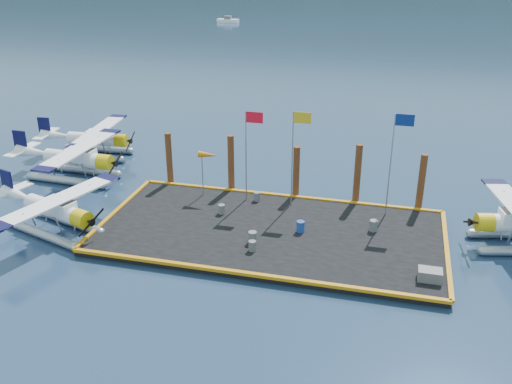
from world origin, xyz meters
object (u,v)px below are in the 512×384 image
Objects in this scene: piling_2 at (296,174)px; drum_5 at (257,196)px; drum_1 at (252,246)px; crate at (430,275)px; flagpole_blue at (395,150)px; seaplane_b at (77,161)px; drum_3 at (253,237)px; flagpole_yellow at (296,145)px; windsock at (209,156)px; piling_3 at (357,176)px; flagpole_red at (249,142)px; seaplane_a at (56,212)px; drum_0 at (222,209)px; drum_4 at (374,226)px; seaplane_c at (96,141)px; piling_0 at (169,160)px; drum_2 at (300,226)px; piling_1 at (231,165)px; piling_4 at (421,184)px.

drum_5 is at bearing -145.44° from piling_2.
drum_1 is 0.50× the size of crate.
piling_2 is at bearing 165.52° from flagpole_blue.
seaplane_b is 16.39m from drum_3.
flagpole_yellow is at bearing -0.65° from drum_5.
piling_3 is at bearing 9.53° from windsock.
piling_3 is (6.79, 1.60, -2.25)m from flagpole_red.
seaplane_a is at bearing -148.13° from drum_5.
flagpole_blue is (10.15, 2.40, 3.99)m from drum_0.
seaplane_b is 21.76m from drum_4.
drum_4 reaches higher than crate.
crate is at bearing -33.38° from drum_5.
piling_2 reaches higher than drum_1.
flagpole_red is (13.25, -1.22, 2.96)m from seaplane_b.
drum_1 is at bearing -137.89° from flagpole_blue.
drum_0 is at bearing -179.95° from drum_4.
drum_4 is (6.31, 4.04, 0.04)m from drum_1.
seaplane_b is 1.07× the size of seaplane_c.
seaplane_c reaches higher than drum_0.
windsock is (-5.73, 0.00, -1.28)m from flagpole_yellow.
drum_0 is 0.10× the size of flagpole_yellow.
seaplane_b is 13.84m from drum_5.
piling_3 is at bearing 13.25° from flagpole_red.
drum_0 is 0.09× the size of flagpole_blue.
flagpole_red is 4.07m from piling_2.
piling_2 reaches higher than drum_4.
flagpole_red reaches higher than seaplane_b.
flagpole_blue reaches higher than flagpole_yellow.
piling_0 reaches higher than piling_2.
piling_0 reaches higher than crate.
drum_5 is 4.55m from flagpole_yellow.
seaplane_a is 12.90× the size of drum_2.
seaplane_b is at bearing 170.46° from drum_4.
drum_1 is (16.19, -12.32, -0.64)m from seaplane_c.
piling_1 is at bearing 180.00° from piling_2.
seaplane_c is 24.26m from flagpole_blue.
piling_0 is 0.95× the size of piling_1.
drum_4 is at bearing -24.65° from flagpole_yellow.
flagpole_yellow reaches higher than flagpole_red.
crate is at bearing -20.61° from drum_0.
drum_2 is at bearing -164.10° from drum_4.
piling_1 is (-1.71, 1.60, -2.30)m from flagpole_red.
seaplane_c is at bearing 152.73° from drum_2.
piling_4 is at bearing 6.75° from windsock.
piling_2 reaches higher than drum_5.
flagpole_blue reaches higher than piling_1.
seaplane_c is 19.65m from drum_3.
piling_4 is (20.86, 8.15, 0.65)m from seaplane_a.
piling_0 is 1.05× the size of piling_2.
piling_3 is at bearing 109.41° from drum_4.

